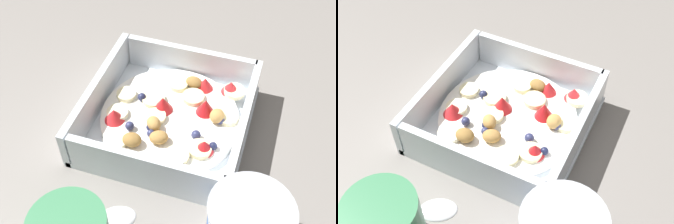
{
  "view_description": "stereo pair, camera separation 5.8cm",
  "coord_description": "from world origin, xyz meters",
  "views": [
    {
      "loc": [
        0.36,
        0.12,
        0.46
      ],
      "look_at": [
        -0.01,
        -0.0,
        0.03
      ],
      "focal_mm": 44.98,
      "sensor_mm": 36.0,
      "label": 1
    },
    {
      "loc": [
        0.34,
        0.17,
        0.46
      ],
      "look_at": [
        -0.01,
        -0.0,
        0.03
      ],
      "focal_mm": 44.98,
      "sensor_mm": 36.0,
      "label": 2
    }
  ],
  "objects": [
    {
      "name": "spoon",
      "position": [
        0.16,
        -0.04,
        0.0
      ],
      "size": [
        0.1,
        0.16,
        0.01
      ],
      "color": "silver",
      "rests_on": "ground"
    },
    {
      "name": "fruit_bowl",
      "position": [
        -0.01,
        -0.0,
        0.02
      ],
      "size": [
        0.22,
        0.22,
        0.06
      ],
      "color": "white",
      "rests_on": "ground"
    },
    {
      "name": "ground_plane",
      "position": [
        0.0,
        0.0,
        0.0
      ],
      "size": [
        2.4,
        2.4,
        0.0
      ],
      "primitive_type": "plane",
      "color": "gray"
    }
  ]
}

